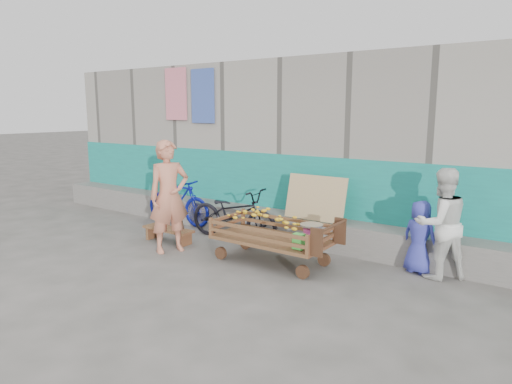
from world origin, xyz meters
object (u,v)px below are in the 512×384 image
Objects in this scene: banana_cart at (270,227)px; child at (420,237)px; vendor_man at (169,197)px; bicycle_dark at (233,214)px; bench at (168,232)px; bicycle_blue at (178,201)px; woman at (441,224)px.

banana_cart is 2.01m from child.
vendor_man reaches higher than bicycle_dark.
bicycle_blue reaches higher than bench.
bench is 1.20m from bicycle_blue.
vendor_man reaches higher than bench.
banana_cart is 1.30m from bicycle_dark.
child reaches higher than bicycle_dark.
bicycle_blue is (-4.48, 0.02, -0.04)m from child.
bicycle_dark reaches higher than banana_cart.
vendor_man is at bearing 34.38° from child.
woman reaches higher than bench.
vendor_man reaches higher than child.
bicycle_dark is (0.39, 1.06, -0.41)m from vendor_man.
banana_cart is 1.83× the size of child.
bench is 0.63× the size of bicycle_blue.
woman is at bearing -171.51° from child.
child is at bearing -93.27° from bicycle_blue.
woman is 0.85× the size of bicycle_dark.
vendor_man is 1.02× the size of bicycle_dark.
woman is (4.03, 0.89, 0.54)m from bench.
banana_cart is 1.91× the size of bench.
vendor_man is 1.74× the size of child.
woman reaches higher than child.
bench is (-1.92, -0.12, -0.34)m from banana_cart.
vendor_man reaches higher than banana_cart.
banana_cart is 2.25m from woman.
bench is at bearing 27.79° from child.
banana_cart reaches higher than bench.
banana_cart is at bearing -49.53° from vendor_man.
woman is at bearing -47.29° from vendor_man.
child is at bearing -50.67° from woman.
bicycle_blue is at bearing 78.92° from bicycle_dark.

